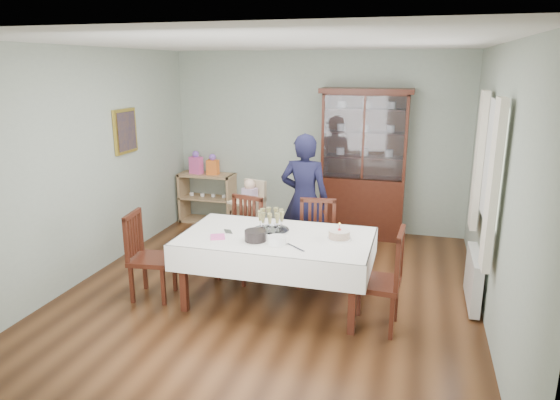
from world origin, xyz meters
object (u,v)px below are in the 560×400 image
at_px(sideboard, 208,198).
at_px(gift_bag_pink, 196,163).
at_px(chair_far_left, 240,254).
at_px(woman, 304,200).
at_px(chair_end_left, 152,272).
at_px(chair_end_right, 377,299).
at_px(high_chair, 250,223).
at_px(dining_table, 276,269).
at_px(gift_bag_orange, 213,165).
at_px(birthday_cake, 339,235).
at_px(china_cabinet, 364,162).
at_px(champagne_tray, 271,224).
at_px(chair_far_right, 316,259).

distance_m(sideboard, gift_bag_pink, 0.59).
bearing_deg(chair_far_left, woman, 60.40).
bearing_deg(chair_far_left, sideboard, 136.62).
relative_size(chair_end_left, chair_end_right, 0.95).
bearing_deg(chair_end_left, chair_far_left, -52.55).
relative_size(chair_far_left, high_chair, 0.96).
height_order(sideboard, woman, woman).
bearing_deg(chair_end_right, dining_table, -100.10).
height_order(chair_far_left, chair_end_left, chair_far_left).
distance_m(chair_end_right, high_chair, 2.48).
distance_m(dining_table, gift_bag_orange, 3.08).
bearing_deg(birthday_cake, chair_end_right, -36.51).
bearing_deg(chair_end_left, china_cabinet, -43.66).
bearing_deg(high_chair, champagne_tray, -44.24).
distance_m(china_cabinet, sideboard, 2.60).
bearing_deg(sideboard, chair_end_right, -42.73).
bearing_deg(gift_bag_orange, china_cabinet, -0.04).
xyz_separation_m(chair_far_left, birthday_cake, (1.25, -0.45, 0.52)).
bearing_deg(birthday_cake, high_chair, 137.08).
height_order(sideboard, champagne_tray, champagne_tray).
xyz_separation_m(high_chair, birthday_cake, (1.42, -1.32, 0.41)).
relative_size(china_cabinet, woman, 1.29).
relative_size(high_chair, gift_bag_orange, 3.06).
bearing_deg(champagne_tray, gift_bag_pink, 129.86).
bearing_deg(gift_bag_pink, china_cabinet, -0.03).
bearing_deg(chair_end_right, high_chair, -128.39).
bearing_deg(gift_bag_orange, high_chair, -47.42).
bearing_deg(china_cabinet, chair_far_left, -122.10).
relative_size(china_cabinet, gift_bag_pink, 5.92).
distance_m(sideboard, chair_far_right, 2.89).
xyz_separation_m(chair_far_left, gift_bag_orange, (-1.16, 1.95, 0.66)).
bearing_deg(gift_bag_orange, chair_far_right, -42.06).
relative_size(woman, high_chair, 1.66).
distance_m(china_cabinet, chair_far_right, 2.06).
height_order(chair_far_right, gift_bag_pink, gift_bag_pink).
distance_m(china_cabinet, woman, 1.44).
height_order(chair_far_right, champagne_tray, champagne_tray).
relative_size(chair_far_left, champagne_tray, 2.52).
relative_size(champagne_tray, gift_bag_pink, 1.06).
relative_size(dining_table, birthday_cake, 7.84).
height_order(dining_table, gift_bag_pink, gift_bag_pink).
bearing_deg(chair_far_right, dining_table, -124.33).
bearing_deg(gift_bag_pink, gift_bag_orange, -0.00).
xyz_separation_m(chair_end_left, gift_bag_orange, (-0.40, 2.70, 0.66)).
height_order(dining_table, champagne_tray, champagne_tray).
bearing_deg(champagne_tray, high_chair, 118.13).
xyz_separation_m(sideboard, gift_bag_pink, (-0.17, -0.02, 0.56)).
bearing_deg(dining_table, birthday_cake, 5.92).
distance_m(woman, high_chair, 0.94).
distance_m(chair_far_left, gift_bag_orange, 2.36).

